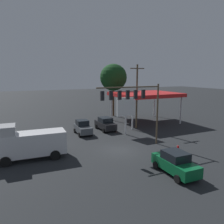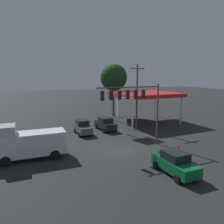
% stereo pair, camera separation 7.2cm
% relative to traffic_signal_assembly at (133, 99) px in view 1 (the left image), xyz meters
% --- Properties ---
extents(ground_plane, '(200.00, 200.00, 0.00)m').
position_rel_traffic_signal_assembly_xyz_m(ground_plane, '(1.70, 0.21, -5.62)').
color(ground_plane, black).
extents(traffic_signal_assembly, '(7.78, 0.43, 7.22)m').
position_rel_traffic_signal_assembly_xyz_m(traffic_signal_assembly, '(0.00, 0.00, 0.00)').
color(traffic_signal_assembly, brown).
rests_on(traffic_signal_assembly, ground).
extents(utility_pole, '(2.40, 0.26, 9.77)m').
position_rel_traffic_signal_assembly_xyz_m(utility_pole, '(-5.20, -7.71, -0.45)').
color(utility_pole, brown).
rests_on(utility_pole, ground).
extents(gas_station_canopy, '(10.60, 8.85, 5.18)m').
position_rel_traffic_signal_assembly_xyz_m(gas_station_canopy, '(-8.87, -10.99, -0.78)').
color(gas_station_canopy, red).
rests_on(gas_station_canopy, ground).
extents(price_sign, '(2.68, 0.27, 5.20)m').
position_rel_traffic_signal_assembly_xyz_m(price_sign, '(-1.94, -5.17, -1.89)').
color(price_sign, silver).
rests_on(price_sign, ground).
extents(sedan_waiting, '(2.15, 4.44, 1.93)m').
position_rel_traffic_signal_assembly_xyz_m(sedan_waiting, '(-0.35, -8.63, -4.67)').
color(sedan_waiting, black).
rests_on(sedan_waiting, ground).
extents(hatchback_crossing, '(2.00, 3.82, 1.97)m').
position_rel_traffic_signal_assembly_xyz_m(hatchback_crossing, '(3.42, -7.84, -4.67)').
color(hatchback_crossing, '#474C51').
rests_on(hatchback_crossing, ground).
extents(sedan_far, '(2.12, 4.43, 1.93)m').
position_rel_traffic_signal_assembly_xyz_m(sedan_far, '(0.06, 7.38, -4.67)').
color(sedan_far, '#0C592D').
rests_on(sedan_far, ground).
extents(delivery_truck, '(6.89, 2.78, 3.58)m').
position_rel_traffic_signal_assembly_xyz_m(delivery_truck, '(11.05, -1.15, -3.92)').
color(delivery_truck, silver).
rests_on(delivery_truck, ground).
extents(street_tree, '(5.29, 5.29, 10.37)m').
position_rel_traffic_signal_assembly_xyz_m(street_tree, '(-6.27, -18.44, 2.08)').
color(street_tree, '#4C331E').
rests_on(street_tree, ground).
extents(fire_hydrant, '(0.24, 0.24, 0.88)m').
position_rel_traffic_signal_assembly_xyz_m(fire_hydrant, '(-3.45, 3.76, -5.18)').
color(fire_hydrant, red).
rests_on(fire_hydrant, ground).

